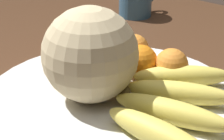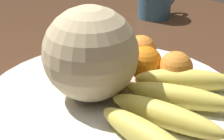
# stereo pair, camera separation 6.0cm
# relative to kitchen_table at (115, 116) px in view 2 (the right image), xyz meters

# --- Properties ---
(kitchen_table) EXTENTS (1.69, 1.18, 0.73)m
(kitchen_table) POSITION_rel_kitchen_table_xyz_m (0.00, 0.00, 0.00)
(kitchen_table) COLOR #4C301E
(kitchen_table) RESTS_ON ground_plane
(fruit_bowl) EXTENTS (0.44, 0.44, 0.02)m
(fruit_bowl) POSITION_rel_kitchen_table_xyz_m (0.05, -0.05, 0.08)
(fruit_bowl) COLOR white
(fruit_bowl) RESTS_ON kitchen_table
(melon) EXTENTS (0.15, 0.15, 0.15)m
(melon) POSITION_rel_kitchen_table_xyz_m (0.03, -0.08, 0.17)
(melon) COLOR beige
(melon) RESTS_ON fruit_bowl
(banana_bunch) EXTENTS (0.22, 0.25, 0.04)m
(banana_bunch) POSITION_rel_kitchen_table_xyz_m (0.15, -0.03, 0.11)
(banana_bunch) COLOR brown
(banana_bunch) RESTS_ON fruit_bowl
(orange_front_left) EXTENTS (0.06, 0.06, 0.06)m
(orange_front_left) POSITION_rel_kitchen_table_xyz_m (0.09, 0.06, 0.12)
(orange_front_left) COLOR orange
(orange_front_left) RESTS_ON fruit_bowl
(orange_front_right) EXTENTS (0.06, 0.06, 0.06)m
(orange_front_right) POSITION_rel_kitchen_table_xyz_m (-0.04, 0.03, 0.12)
(orange_front_right) COLOR orange
(orange_front_right) RESTS_ON fruit_bowl
(orange_mid_center) EXTENTS (0.06, 0.06, 0.06)m
(orange_mid_center) POSITION_rel_kitchen_table_xyz_m (0.04, 0.03, 0.12)
(orange_mid_center) COLOR orange
(orange_mid_center) RESTS_ON fruit_bowl
(orange_back_left) EXTENTS (0.06, 0.06, 0.06)m
(orange_back_left) POSITION_rel_kitchen_table_xyz_m (-0.00, 0.07, 0.12)
(orange_back_left) COLOR orange
(orange_back_left) RESTS_ON fruit_bowl
(orange_back_right) EXTENTS (0.07, 0.07, 0.07)m
(orange_back_right) POSITION_rel_kitchen_table_xyz_m (-0.08, 0.08, 0.12)
(orange_back_right) COLOR orange
(orange_back_right) RESTS_ON fruit_bowl
(orange_top_small) EXTENTS (0.06, 0.06, 0.06)m
(orange_top_small) POSITION_rel_kitchen_table_xyz_m (-0.08, -0.03, 0.12)
(orange_top_small) COLOR orange
(orange_top_small) RESTS_ON fruit_bowl
(ceramic_mug) EXTENTS (0.09, 0.13, 0.09)m
(ceramic_mug) POSITION_rel_kitchen_table_xyz_m (-0.21, 0.34, 0.12)
(ceramic_mug) COLOR #386689
(ceramic_mug) RESTS_ON kitchen_table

